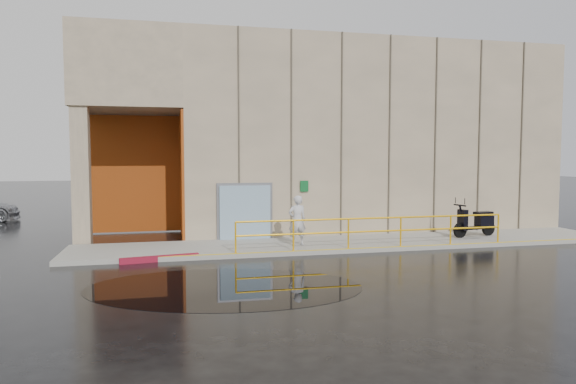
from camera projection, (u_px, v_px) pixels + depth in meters
name	position (u px, v px, depth m)	size (l,w,h in m)	color
ground	(270.00, 280.00, 13.45)	(120.00, 120.00, 0.00)	black
sidewalk	(354.00, 243.00, 18.72)	(20.00, 3.00, 0.15)	gray
building	(330.00, 136.00, 24.98)	(20.00, 10.17, 8.00)	gray
guardrail	(375.00, 232.00, 17.42)	(9.56, 0.06, 1.03)	#F4AE0C
person	(297.00, 220.00, 17.83)	(0.63, 0.42, 1.74)	silver
scooter	(475.00, 214.00, 19.73)	(2.01, 0.97, 1.52)	black
red_curb	(160.00, 259.00, 15.82)	(2.40, 0.18, 0.18)	maroon
puddle	(224.00, 287.00, 12.69)	(6.84, 4.21, 0.01)	black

